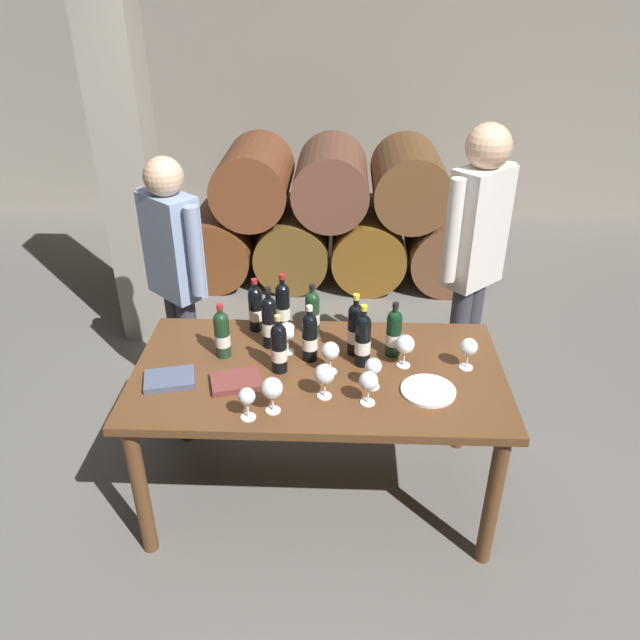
# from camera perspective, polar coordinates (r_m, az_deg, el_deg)

# --- Properties ---
(ground_plane) EXTENTS (14.00, 14.00, 0.00)m
(ground_plane) POSITION_cam_1_polar(r_m,az_deg,el_deg) (3.37, -0.14, -15.32)
(ground_plane) COLOR #66635E
(cellar_back_wall) EXTENTS (10.00, 0.24, 2.80)m
(cellar_back_wall) POSITION_cam_1_polar(r_m,az_deg,el_deg) (6.65, 1.42, 21.28)
(cellar_back_wall) COLOR gray
(cellar_back_wall) RESTS_ON ground_plane
(barrel_stack) EXTENTS (2.49, 0.90, 1.15)m
(barrel_stack) POSITION_cam_1_polar(r_m,az_deg,el_deg) (5.31, 1.01, 9.39)
(barrel_stack) COLOR brown
(barrel_stack) RESTS_ON ground_plane
(stone_pillar) EXTENTS (0.32, 0.32, 2.60)m
(stone_pillar) POSITION_cam_1_polar(r_m,az_deg,el_deg) (4.35, -17.17, 14.09)
(stone_pillar) COLOR gray
(stone_pillar) RESTS_ON ground_plane
(dining_table) EXTENTS (1.70, 0.90, 0.76)m
(dining_table) POSITION_cam_1_polar(r_m,az_deg,el_deg) (2.93, -0.15, -6.05)
(dining_table) COLOR brown
(dining_table) RESTS_ON ground_plane
(wine_bottle_0) EXTENTS (0.07, 0.07, 0.31)m
(wine_bottle_0) POSITION_cam_1_polar(r_m,az_deg,el_deg) (3.12, -3.42, 1.25)
(wine_bottle_0) COLOR black
(wine_bottle_0) RESTS_ON dining_table
(wine_bottle_1) EXTENTS (0.07, 0.07, 0.32)m
(wine_bottle_1) POSITION_cam_1_polar(r_m,az_deg,el_deg) (2.99, -4.64, -0.12)
(wine_bottle_1) COLOR black
(wine_bottle_1) RESTS_ON dining_table
(wine_bottle_2) EXTENTS (0.07, 0.07, 0.32)m
(wine_bottle_2) POSITION_cam_1_polar(r_m,az_deg,el_deg) (2.93, 3.24, -0.78)
(wine_bottle_2) COLOR black
(wine_bottle_2) RESTS_ON dining_table
(wine_bottle_3) EXTENTS (0.07, 0.07, 0.27)m
(wine_bottle_3) POSITION_cam_1_polar(r_m,az_deg,el_deg) (2.95, -8.93, -1.24)
(wine_bottle_3) COLOR #19381E
(wine_bottle_3) RESTS_ON dining_table
(wine_bottle_4) EXTENTS (0.07, 0.07, 0.28)m
(wine_bottle_4) POSITION_cam_1_polar(r_m,az_deg,el_deg) (3.14, -5.88, 1.11)
(wine_bottle_4) COLOR black
(wine_bottle_4) RESTS_ON dining_table
(wine_bottle_5) EXTENTS (0.07, 0.07, 0.28)m
(wine_bottle_5) POSITION_cam_1_polar(r_m,az_deg,el_deg) (2.89, -0.95, -1.50)
(wine_bottle_5) COLOR black
(wine_bottle_5) RESTS_ON dining_table
(wine_bottle_6) EXTENTS (0.07, 0.07, 0.27)m
(wine_bottle_6) POSITION_cam_1_polar(r_m,az_deg,el_deg) (3.10, -0.70, 0.72)
(wine_bottle_6) COLOR #19381E
(wine_bottle_6) RESTS_ON dining_table
(wine_bottle_7) EXTENTS (0.07, 0.07, 0.29)m
(wine_bottle_7) POSITION_cam_1_polar(r_m,az_deg,el_deg) (2.81, -3.77, -2.49)
(wine_bottle_7) COLOR black
(wine_bottle_7) RESTS_ON dining_table
(wine_bottle_8) EXTENTS (0.07, 0.07, 0.31)m
(wine_bottle_8) POSITION_cam_1_polar(r_m,az_deg,el_deg) (2.85, 3.93, -1.77)
(wine_bottle_8) COLOR black
(wine_bottle_8) RESTS_ON dining_table
(wine_bottle_9) EXTENTS (0.07, 0.07, 0.28)m
(wine_bottle_9) POSITION_cam_1_polar(r_m,az_deg,el_deg) (2.95, 6.75, -1.13)
(wine_bottle_9) COLOR black
(wine_bottle_9) RESTS_ON dining_table
(wine_glass_0) EXTENTS (0.09, 0.09, 0.16)m
(wine_glass_0) POSITION_cam_1_polar(r_m,az_deg,el_deg) (2.57, -4.39, -6.26)
(wine_glass_0) COLOR white
(wine_glass_0) RESTS_ON dining_table
(wine_glass_1) EXTENTS (0.09, 0.09, 0.16)m
(wine_glass_1) POSITION_cam_1_polar(r_m,az_deg,el_deg) (2.87, 7.76, -2.26)
(wine_glass_1) COLOR white
(wine_glass_1) RESTS_ON dining_table
(wine_glass_2) EXTENTS (0.08, 0.08, 0.16)m
(wine_glass_2) POSITION_cam_1_polar(r_m,az_deg,el_deg) (2.80, 0.95, -2.89)
(wine_glass_2) COLOR white
(wine_glass_2) RESTS_ON dining_table
(wine_glass_3) EXTENTS (0.08, 0.08, 0.16)m
(wine_glass_3) POSITION_cam_1_polar(r_m,az_deg,el_deg) (2.62, 4.45, -5.64)
(wine_glass_3) COLOR white
(wine_glass_3) RESTS_ON dining_table
(wine_glass_4) EXTENTS (0.07, 0.07, 0.15)m
(wine_glass_4) POSITION_cam_1_polar(r_m,az_deg,el_deg) (2.72, 4.89, -4.32)
(wine_glass_4) COLOR white
(wine_glass_4) RESTS_ON dining_table
(wine_glass_5) EXTENTS (0.09, 0.09, 0.16)m
(wine_glass_5) POSITION_cam_1_polar(r_m,az_deg,el_deg) (2.95, -3.01, -1.10)
(wine_glass_5) COLOR white
(wine_glass_5) RESTS_ON dining_table
(wine_glass_6) EXTENTS (0.07, 0.07, 0.15)m
(wine_glass_6) POSITION_cam_1_polar(r_m,az_deg,el_deg) (2.55, -6.69, -7.03)
(wine_glass_6) COLOR white
(wine_glass_6) RESTS_ON dining_table
(wine_glass_7) EXTENTS (0.08, 0.08, 0.16)m
(wine_glass_7) POSITION_cam_1_polar(r_m,az_deg,el_deg) (2.91, 13.41, -2.48)
(wine_glass_7) COLOR white
(wine_glass_7) RESTS_ON dining_table
(wine_glass_8) EXTENTS (0.09, 0.09, 0.16)m
(wine_glass_8) POSITION_cam_1_polar(r_m,az_deg,el_deg) (2.65, 0.41, -5.01)
(wine_glass_8) COLOR white
(wine_glass_8) RESTS_ON dining_table
(tasting_notebook) EXTENTS (0.25, 0.21, 0.03)m
(tasting_notebook) POSITION_cam_1_polar(r_m,az_deg,el_deg) (2.80, -7.64, -5.58)
(tasting_notebook) COLOR brown
(tasting_notebook) RESTS_ON dining_table
(leather_ledger) EXTENTS (0.25, 0.21, 0.03)m
(leather_ledger) POSITION_cam_1_polar(r_m,az_deg,el_deg) (2.87, -13.55, -5.27)
(leather_ledger) COLOR #4C5670
(leather_ledger) RESTS_ON dining_table
(serving_plate) EXTENTS (0.24, 0.24, 0.01)m
(serving_plate) POSITION_cam_1_polar(r_m,az_deg,el_deg) (2.78, 9.84, -6.36)
(serving_plate) COLOR white
(serving_plate) RESTS_ON dining_table
(sommelier_presenting) EXTENTS (0.38, 0.36, 1.72)m
(sommelier_presenting) POSITION_cam_1_polar(r_m,az_deg,el_deg) (3.47, 13.94, 6.18)
(sommelier_presenting) COLOR #383842
(sommelier_presenting) RESTS_ON ground_plane
(taster_seated_left) EXTENTS (0.39, 0.35, 1.54)m
(taster_seated_left) POSITION_cam_1_polar(r_m,az_deg,el_deg) (3.54, -13.08, 4.61)
(taster_seated_left) COLOR #383842
(taster_seated_left) RESTS_ON ground_plane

